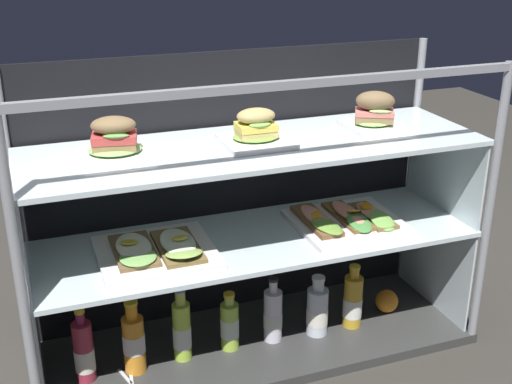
% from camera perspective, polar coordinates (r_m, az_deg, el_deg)
% --- Properties ---
extents(ground_plane, '(6.00, 6.00, 0.02)m').
position_cam_1_polar(ground_plane, '(2.29, 0.00, -13.35)').
color(ground_plane, '#34312C').
rests_on(ground_plane, ground).
extents(case_base_deck, '(1.42, 0.47, 0.03)m').
position_cam_1_polar(case_base_deck, '(2.27, 0.00, -12.80)').
color(case_base_deck, '#363735').
rests_on(case_base_deck, ground).
extents(case_frame, '(1.42, 0.47, 0.95)m').
position_cam_1_polar(case_frame, '(2.17, -1.42, 0.26)').
color(case_frame, gray).
rests_on(case_frame, ground).
extents(riser_lower_tier, '(1.36, 0.41, 0.36)m').
position_cam_1_polar(riser_lower_tier, '(2.17, 0.00, -8.54)').
color(riser_lower_tier, silver).
rests_on(riser_lower_tier, case_base_deck).
extents(shelf_lower_glass, '(1.38, 0.43, 0.02)m').
position_cam_1_polar(shelf_lower_glass, '(2.08, 0.00, -4.09)').
color(shelf_lower_glass, silver).
rests_on(shelf_lower_glass, riser_lower_tier).
extents(riser_upper_tier, '(1.36, 0.41, 0.29)m').
position_cam_1_polar(riser_upper_tier, '(2.02, 0.00, -0.20)').
color(riser_upper_tier, silver).
rests_on(riser_upper_tier, shelf_lower_glass).
extents(shelf_upper_glass, '(1.38, 0.43, 0.02)m').
position_cam_1_polar(shelf_upper_glass, '(1.96, 0.00, 3.92)').
color(shelf_upper_glass, silver).
rests_on(shelf_upper_glass, riser_upper_tier).
extents(plated_roll_sandwich_mid_right, '(0.19, 0.19, 0.12)m').
position_cam_1_polar(plated_roll_sandwich_mid_right, '(1.88, -12.05, 4.25)').
color(plated_roll_sandwich_mid_right, white).
rests_on(plated_roll_sandwich_mid_right, shelf_upper_glass).
extents(plated_roll_sandwich_center, '(0.20, 0.20, 0.11)m').
position_cam_1_polar(plated_roll_sandwich_center, '(1.95, 0.01, 5.24)').
color(plated_roll_sandwich_center, white).
rests_on(plated_roll_sandwich_center, shelf_upper_glass).
extents(plated_roll_sandwich_left_of_center, '(0.17, 0.17, 0.12)m').
position_cam_1_polar(plated_roll_sandwich_left_of_center, '(2.14, 10.14, 6.62)').
color(plated_roll_sandwich_left_of_center, white).
rests_on(plated_roll_sandwich_left_of_center, shelf_upper_glass).
extents(open_sandwich_tray_center, '(0.34, 0.32, 0.06)m').
position_cam_1_polar(open_sandwich_tray_center, '(1.97, -8.51, -4.98)').
color(open_sandwich_tray_center, white).
rests_on(open_sandwich_tray_center, shelf_lower_glass).
extents(open_sandwich_tray_far_left, '(0.34, 0.32, 0.06)m').
position_cam_1_polar(open_sandwich_tray_far_left, '(2.16, 7.78, -2.43)').
color(open_sandwich_tray_far_left, white).
rests_on(open_sandwich_tray_far_left, shelf_lower_glass).
extents(juice_bottle_tucked_behind, '(0.06, 0.06, 0.25)m').
position_cam_1_polar(juice_bottle_tucked_behind, '(2.10, -14.56, -13.18)').
color(juice_bottle_tucked_behind, '#A22A3E').
rests_on(juice_bottle_tucked_behind, case_base_deck).
extents(juice_bottle_front_middle, '(0.07, 0.07, 0.24)m').
position_cam_1_polar(juice_bottle_front_middle, '(2.10, -10.45, -12.54)').
color(juice_bottle_front_middle, orange).
rests_on(juice_bottle_front_middle, case_base_deck).
extents(juice_bottle_front_fourth, '(0.06, 0.06, 0.25)m').
position_cam_1_polar(juice_bottle_front_fourth, '(2.13, -6.39, -11.72)').
color(juice_bottle_front_fourth, '#B0DA43').
rests_on(juice_bottle_front_fourth, case_base_deck).
extents(juice_bottle_back_right, '(0.06, 0.06, 0.20)m').
position_cam_1_polar(juice_bottle_back_right, '(2.18, -2.28, -11.35)').
color(juice_bottle_back_right, '#ADD345').
rests_on(juice_bottle_back_right, case_base_deck).
extents(juice_bottle_back_left, '(0.06, 0.06, 0.23)m').
position_cam_1_polar(juice_bottle_back_left, '(2.21, 1.46, -10.55)').
color(juice_bottle_back_left, white).
rests_on(juice_bottle_back_left, case_base_deck).
extents(juice_bottle_front_left_end, '(0.07, 0.07, 0.21)m').
position_cam_1_polar(juice_bottle_front_left_end, '(2.26, 5.28, -10.12)').
color(juice_bottle_front_left_end, white).
rests_on(juice_bottle_front_left_end, case_base_deck).
extents(juice_bottle_front_right_end, '(0.07, 0.07, 0.23)m').
position_cam_1_polar(juice_bottle_front_right_end, '(2.31, 8.31, -9.30)').
color(juice_bottle_front_right_end, gold).
rests_on(juice_bottle_front_right_end, case_base_deck).
extents(orange_fruit_beside_bottles, '(0.08, 0.08, 0.08)m').
position_cam_1_polar(orange_fruit_beside_bottles, '(2.43, 11.20, -9.19)').
color(orange_fruit_beside_bottles, orange).
rests_on(orange_fruit_beside_bottles, case_base_deck).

